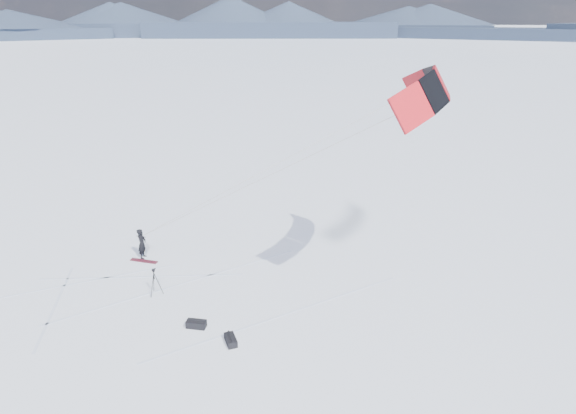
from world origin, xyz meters
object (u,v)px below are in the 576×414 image
at_px(tripod, 154,278).
at_px(gear_bag_b, 231,340).
at_px(snowkiter, 144,258).
at_px(gear_bag_a, 196,324).
at_px(snowboard, 144,261).

xyz_separation_m(tripod, gear_bag_b, (4.90, -1.97, -0.69)).
bearing_deg(snowkiter, gear_bag_a, -143.51).
xyz_separation_m(gear_bag_a, gear_bag_b, (1.81, -0.42, -0.00)).
bearing_deg(snowboard, gear_bag_a, -41.14).
relative_size(tripod, gear_bag_b, 1.59).
bearing_deg(snowkiter, snowboard, -158.54).
bearing_deg(snowboard, snowkiter, 122.88).
bearing_deg(gear_bag_b, snowkiter, -163.39).
height_order(snowkiter, gear_bag_a, snowkiter).
relative_size(snowboard, tripod, 1.16).
distance_m(snowboard, gear_bag_b, 8.63).
distance_m(gear_bag_a, gear_bag_b, 1.86).
distance_m(snowboard, tripod, 3.60).
bearing_deg(snowkiter, gear_bag_b, -138.83).
bearing_deg(gear_bag_b, gear_bag_a, -144.71).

